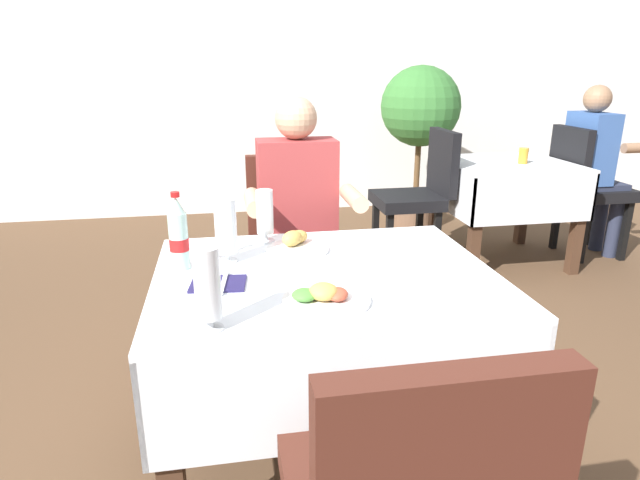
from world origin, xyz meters
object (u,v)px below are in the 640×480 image
chair_far_diner_seat (293,244)px  napkin_cutlery_set (218,283)px  plate_near_camera (324,297)px  beer_glass_right (265,214)px  seated_diner_far (299,219)px  background_table_tumbler (523,156)px  main_dining_table (325,318)px  background_chair_right (585,184)px  background_dining_table (505,188)px  background_chair_left (420,191)px  plate_far_diner (296,244)px  background_patron (595,162)px  beer_glass_left (208,289)px  potted_plant_corner (420,121)px  cola_bottle_primary (179,236)px  beer_glass_middle (226,230)px

chair_far_diner_seat → napkin_cutlery_set: 0.98m
plate_near_camera → beer_glass_right: 0.62m
beer_glass_right → seated_diner_far: bearing=63.9°
background_table_tumbler → main_dining_table: bearing=-134.2°
napkin_cutlery_set → beer_glass_right: bearing=66.0°
beer_glass_right → background_chair_right: (2.48, 1.50, -0.29)m
background_dining_table → background_table_tumbler: background_table_tumbler is taller
background_table_tumbler → plate_near_camera: bearing=-131.5°
seated_diner_far → background_chair_right: bearing=26.1°
seated_diner_far → background_chair_left: (1.01, 1.13, -0.16)m
plate_far_diner → background_patron: (2.42, 1.62, -0.04)m
beer_glass_left → potted_plant_corner: potted_plant_corner is taller
napkin_cutlery_set → background_dining_table: 2.78m
plate_near_camera → cola_bottle_primary: 0.56m
background_dining_table → beer_glass_left: bearing=-132.7°
beer_glass_middle → background_patron: bearing=32.5°
cola_bottle_primary → background_table_tumbler: bearing=37.0°
beer_glass_left → cola_bottle_primary: size_ratio=0.85×
plate_near_camera → beer_glass_right: beer_glass_right is taller
chair_far_diner_seat → beer_glass_left: chair_far_diner_seat is taller
beer_glass_right → background_dining_table: (1.84, 1.50, -0.30)m
background_chair_right → plate_near_camera: bearing=-138.3°
beer_glass_right → background_patron: (2.53, 1.50, -0.13)m
beer_glass_right → background_dining_table: 2.39m
napkin_cutlery_set → plate_near_camera: bearing=-31.9°
background_table_tumbler → plate_far_diner: bearing=-139.5°
chair_far_diner_seat → seated_diner_far: seated_diner_far is taller
background_chair_right → potted_plant_corner: bearing=134.5°
background_dining_table → background_patron: background_patron is taller
beer_glass_right → plate_near_camera: bearing=-78.5°
background_patron → background_chair_left: bearing=-180.0°
background_chair_right → seated_diner_far: bearing=-153.9°
chair_far_diner_seat → background_chair_right: size_ratio=1.00×
plate_far_diner → background_dining_table: size_ratio=0.27×
background_chair_left → background_dining_table: bearing=0.0°
background_chair_right → potted_plant_corner: potted_plant_corner is taller
background_table_tumbler → background_patron: bearing=7.0°
chair_far_diner_seat → background_chair_right: same height
background_chair_left → beer_glass_middle: bearing=-128.2°
plate_near_camera → napkin_cutlery_set: (-0.30, 0.19, -0.01)m
beer_glass_left → background_dining_table: beer_glass_left is taller
beer_glass_right → napkin_cutlery_set: size_ratio=1.05×
potted_plant_corner → background_chair_left: bearing=-109.1°
napkin_cutlery_set → background_chair_left: bearing=54.3°
plate_far_diner → beer_glass_right: size_ratio=1.13×
chair_far_diner_seat → potted_plant_corner: (1.36, 1.99, 0.38)m
chair_far_diner_seat → potted_plant_corner: size_ratio=0.70×
seated_diner_far → background_chair_left: 1.52m
chair_far_diner_seat → plate_far_diner: chair_far_diner_seat is taller
beer_glass_middle → cola_bottle_primary: cola_bottle_primary is taller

